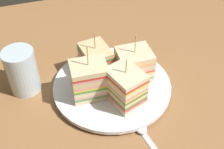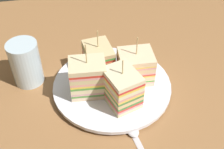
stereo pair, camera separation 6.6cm
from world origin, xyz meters
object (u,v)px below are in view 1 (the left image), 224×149
at_px(sandwich_wedge_0, 96,60).
at_px(sandwich_wedge_1, 90,80).
at_px(chip_pile, 112,86).
at_px(sandwich_wedge_3, 134,65).
at_px(sandwich_wedge_2, 125,87).
at_px(spoon, 145,135).
at_px(drinking_glass, 23,74).
at_px(plate, 112,86).

xyz_separation_m(sandwich_wedge_0, sandwich_wedge_1, (0.03, 0.07, 0.01)).
bearing_deg(chip_pile, sandwich_wedge_3, -156.18).
bearing_deg(sandwich_wedge_2, spoon, 168.26).
relative_size(sandwich_wedge_3, drinking_glass, 1.09).
bearing_deg(sandwich_wedge_1, sandwich_wedge_0, 67.17).
bearing_deg(chip_pile, drinking_glass, -24.40).
bearing_deg(drinking_glass, sandwich_wedge_2, 148.75).
bearing_deg(drinking_glass, plate, 160.78).
xyz_separation_m(plate, chip_pile, (0.01, 0.02, 0.02)).
height_order(sandwich_wedge_2, sandwich_wedge_3, sandwich_wedge_3).
bearing_deg(spoon, sandwich_wedge_1, 20.42).
xyz_separation_m(sandwich_wedge_2, spoon, (-0.01, 0.09, -0.05)).
bearing_deg(chip_pile, sandwich_wedge_2, 112.83).
distance_m(sandwich_wedge_1, drinking_glass, 0.16).
bearing_deg(sandwich_wedge_1, plate, 17.14).
bearing_deg(sandwich_wedge_3, plate, 11.30).
bearing_deg(sandwich_wedge_3, sandwich_wedge_2, 57.01).
bearing_deg(drinking_glass, sandwich_wedge_3, 166.97).
height_order(spoon, drinking_glass, drinking_glass).
relative_size(sandwich_wedge_1, sandwich_wedge_3, 1.12).
relative_size(sandwich_wedge_3, chip_pile, 1.61).
bearing_deg(sandwich_wedge_2, sandwich_wedge_3, -53.24).
relative_size(sandwich_wedge_1, chip_pile, 1.80).
bearing_deg(sandwich_wedge_0, plate, 15.35).
height_order(plate, spoon, plate).
bearing_deg(sandwich_wedge_0, drinking_glass, -103.26).
bearing_deg(sandwich_wedge_1, drinking_glass, 153.09).
bearing_deg(sandwich_wedge_0, sandwich_wedge_2, 8.95).
distance_m(sandwich_wedge_3, chip_pile, 0.07).
distance_m(sandwich_wedge_3, spoon, 0.17).
xyz_separation_m(sandwich_wedge_0, drinking_glass, (0.17, -0.01, -0.01)).
height_order(chip_pile, spoon, chip_pile).
bearing_deg(chip_pile, spoon, 101.77).
bearing_deg(drinking_glass, sandwich_wedge_1, 149.53).
bearing_deg(chip_pile, sandwich_wedge_1, -4.89).
bearing_deg(sandwich_wedge_2, sandwich_wedge_1, 38.64).
xyz_separation_m(sandwich_wedge_3, drinking_glass, (0.25, -0.06, -0.01)).
height_order(sandwich_wedge_2, spoon, sandwich_wedge_2).
relative_size(sandwich_wedge_0, sandwich_wedge_2, 0.99).
bearing_deg(plate, sandwich_wedge_2, 100.86).
height_order(plate, sandwich_wedge_1, sandwich_wedge_1).
bearing_deg(sandwich_wedge_0, sandwich_wedge_3, 53.30).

